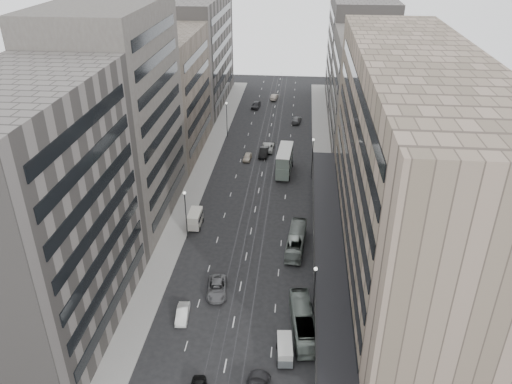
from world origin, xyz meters
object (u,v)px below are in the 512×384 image
at_px(bus_far, 296,240).
at_px(sedan_1, 183,314).
at_px(double_decker, 285,160).
at_px(vw_microbus, 285,349).
at_px(panel_van, 195,218).
at_px(sedan_2, 217,288).
at_px(bus_near, 303,322).

height_order(bus_far, sedan_1, bus_far).
distance_m(double_decker, vw_microbus, 48.09).
xyz_separation_m(panel_van, sedan_2, (6.24, -16.22, -0.71)).
relative_size(bus_near, panel_van, 2.40).
bearing_deg(panel_van, bus_near, -51.94).
height_order(vw_microbus, panel_van, panel_van).
height_order(bus_near, vw_microbus, bus_near).
bearing_deg(bus_near, vw_microbus, 58.76).
relative_size(vw_microbus, panel_van, 0.97).
height_order(panel_van, sedan_2, panel_van).
xyz_separation_m(vw_microbus, sedan_2, (-9.49, 10.43, -0.44)).
bearing_deg(double_decker, vw_microbus, -84.10).
bearing_deg(double_decker, bus_near, -81.27).
bearing_deg(bus_near, sedan_1, -10.15).
height_order(double_decker, vw_microbus, double_decker).
relative_size(double_decker, sedan_1, 2.27).
height_order(bus_far, double_decker, double_decker).
relative_size(bus_near, vw_microbus, 2.47).
bearing_deg(bus_near, double_decker, -91.49).
bearing_deg(sedan_2, vw_microbus, -54.92).
bearing_deg(sedan_1, panel_van, 92.29).
height_order(bus_far, panel_van, bus_far).
bearing_deg(panel_van, vw_microbus, -59.83).
distance_m(vw_microbus, sedan_1, 13.98).
height_order(bus_near, double_decker, double_decker).
xyz_separation_m(vw_microbus, sedan_1, (-12.97, 5.20, -0.53)).
xyz_separation_m(sedan_1, sedan_2, (3.48, 5.23, 0.09)).
distance_m(vw_microbus, sedan_2, 14.11).
bearing_deg(vw_microbus, bus_near, 60.87).
bearing_deg(bus_far, double_decker, -78.97).
bearing_deg(double_decker, sedan_2, -97.71).
distance_m(bus_far, sedan_2, 15.44).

